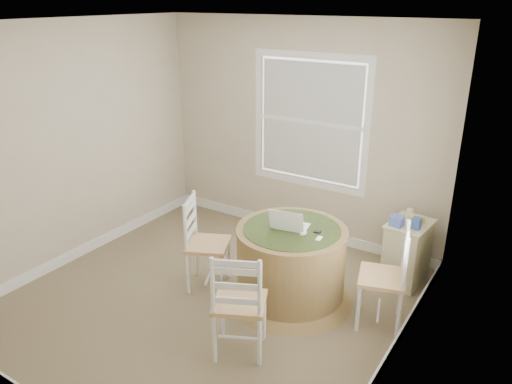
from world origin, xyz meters
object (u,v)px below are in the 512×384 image
Objects in this scene: chair_right at (382,277)px; corner_chest at (407,252)px; chair_left at (208,244)px; chair_near at (240,302)px; round_table at (291,261)px; laptop at (289,225)px.

chair_right reaches higher than corner_chest.
corner_chest is at bearing -79.87° from chair_left.
round_table is at bearing -114.21° from chair_near.
chair_right is at bearing 174.75° from laptop.
chair_left is 0.88m from laptop.
corner_chest is (0.88, 0.92, -0.45)m from laptop.
laptop is (-0.05, 0.92, 0.31)m from chair_near.
chair_near is at bearing 82.81° from laptop.
laptop is at bearing -128.34° from corner_chest.
chair_left is 1.07m from chair_near.
chair_near is at bearing -96.61° from round_table.
chair_left is 2.52× the size of laptop.
laptop is 0.56× the size of corner_chest.
corner_chest is (0.85, 0.92, -0.08)m from round_table.
laptop is at bearing -112.38° from chair_near.
chair_left is at bearing -64.28° from chair_near.
round_table is 1.30× the size of chair_near.
chair_left and chair_near have the same top height.
laptop reaches higher than corner_chest.
corner_chest is (0.83, 1.83, -0.14)m from chair_near.
chair_near is at bearing -56.57° from chair_right.
chair_left reaches higher than round_table.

